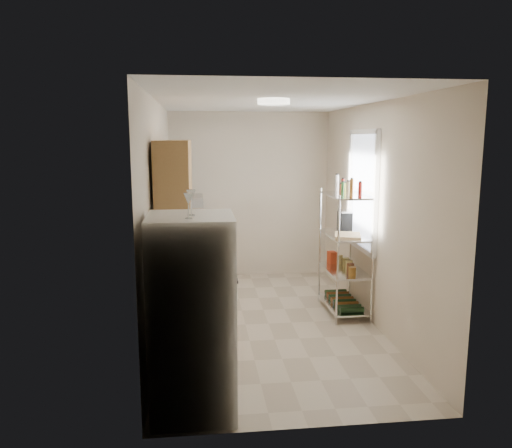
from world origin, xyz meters
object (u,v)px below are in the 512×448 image
Objects in this scene: rice_cooker at (185,236)px; espresso_machine at (345,221)px; cutting_board at (348,235)px; frying_pan_large at (190,236)px; refrigerator at (192,315)px.

espresso_machine is (2.05, 0.08, 0.14)m from rice_cooker.
espresso_machine is at bearing 79.24° from cutting_board.
rice_cooker is 0.41m from frying_pan_large.
refrigerator reaches higher than frying_pan_large.
cutting_board is at bearing 46.83° from refrigerator.
refrigerator is 2.73m from cutting_board.
frying_pan_large is 2.05m from cutting_board.
frying_pan_large is (-0.05, 2.70, 0.12)m from refrigerator.
rice_cooker is 2.00m from cutting_board.
rice_cooker is 0.60× the size of cutting_board.
frying_pan_large is at bearing 91.14° from refrigerator.
refrigerator reaches higher than rice_cooker.
cutting_board is 1.54× the size of espresso_machine.
rice_cooker is (-0.11, 2.30, 0.19)m from refrigerator.
refrigerator is 3.09m from espresso_machine.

